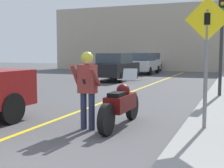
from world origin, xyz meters
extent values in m
cube|color=yellow|center=(-0.60, 6.00, 0.00)|extent=(0.12, 36.00, 0.01)
cube|color=#B2A38E|center=(0.00, 26.00, 3.08)|extent=(28.00, 1.20, 6.15)
cylinder|color=black|center=(1.19, 2.74, 0.34)|extent=(0.14, 0.67, 0.67)
cylinder|color=black|center=(1.19, 4.45, 0.34)|extent=(0.14, 0.67, 0.67)
cube|color=#510C0C|center=(1.19, 3.59, 0.57)|extent=(0.40, 1.18, 0.36)
sphere|color=#510C0C|center=(1.19, 3.75, 0.83)|extent=(0.32, 0.32, 0.32)
cube|color=black|center=(1.19, 3.32, 0.79)|extent=(0.28, 0.48, 0.10)
cylinder|color=silver|center=(1.19, 4.18, 1.05)|extent=(0.62, 0.03, 0.03)
cube|color=silver|center=(1.19, 4.26, 1.17)|extent=(0.36, 0.12, 0.31)
cylinder|color=#282D4C|center=(0.49, 3.06, 0.41)|extent=(0.14, 0.14, 0.82)
cylinder|color=#282D4C|center=(0.69, 3.06, 0.41)|extent=(0.14, 0.14, 0.82)
cube|color=maroon|center=(0.59, 3.06, 1.14)|extent=(0.40, 0.22, 0.63)
cylinder|color=maroon|center=(0.34, 2.96, 1.23)|extent=(0.09, 0.38, 0.49)
cylinder|color=maroon|center=(0.84, 2.94, 1.20)|extent=(0.09, 0.44, 0.44)
sphere|color=tan|center=(0.59, 3.06, 1.55)|extent=(0.23, 0.23, 0.23)
sphere|color=gold|center=(0.59, 3.06, 1.60)|extent=(0.27, 0.27, 0.27)
cube|color=black|center=(0.65, 2.78, 1.11)|extent=(0.06, 0.05, 0.11)
cylinder|color=black|center=(-1.35, 2.86, 0.38)|extent=(0.27, 0.77, 0.76)
cylinder|color=slate|center=(3.06, 3.61, 1.36)|extent=(0.08, 0.08, 2.46)
cube|color=yellow|center=(3.06, 3.59, 2.40)|extent=(0.91, 0.02, 0.91)
cube|color=black|center=(3.06, 3.57, 2.40)|extent=(0.12, 0.01, 0.24)
cylinder|color=#2D2D30|center=(3.10, 8.97, 1.98)|extent=(0.12, 0.12, 3.69)
cube|color=black|center=(3.10, 8.95, 3.45)|extent=(0.26, 0.22, 0.76)
sphere|color=gold|center=(3.10, 8.83, 3.45)|extent=(0.14, 0.14, 0.14)
sphere|color=green|center=(3.10, 8.83, 3.23)|extent=(0.14, 0.14, 0.14)
cylinder|color=black|center=(-4.09, 16.11, 0.32)|extent=(0.22, 0.64, 0.64)
cylinder|color=black|center=(-2.44, 16.11, 0.32)|extent=(0.22, 0.64, 0.64)
cylinder|color=black|center=(-4.09, 13.50, 0.32)|extent=(0.22, 0.64, 0.64)
cylinder|color=black|center=(-2.44, 13.50, 0.32)|extent=(0.22, 0.64, 0.64)
cube|color=black|center=(-3.26, 14.80, 0.70)|extent=(1.80, 4.20, 0.76)
cube|color=#38424C|center=(-3.26, 14.64, 1.38)|extent=(1.58, 2.18, 0.60)
cylinder|color=black|center=(-4.10, 22.37, 0.32)|extent=(0.22, 0.64, 0.64)
cylinder|color=black|center=(-2.44, 22.37, 0.32)|extent=(0.22, 0.64, 0.64)
cylinder|color=black|center=(-4.10, 19.76, 0.32)|extent=(0.22, 0.64, 0.64)
cylinder|color=black|center=(-2.44, 19.76, 0.32)|extent=(0.22, 0.64, 0.64)
cube|color=silver|center=(-3.27, 21.07, 0.70)|extent=(1.80, 4.20, 0.76)
cube|color=#38424C|center=(-3.27, 20.90, 1.38)|extent=(1.58, 2.18, 0.60)
cylinder|color=black|center=(-4.58, 27.95, 0.32)|extent=(0.22, 0.64, 0.64)
cylinder|color=black|center=(-2.93, 27.95, 0.32)|extent=(0.22, 0.64, 0.64)
cylinder|color=black|center=(-4.58, 25.34, 0.32)|extent=(0.22, 0.64, 0.64)
cylinder|color=black|center=(-2.93, 25.34, 0.32)|extent=(0.22, 0.64, 0.64)
cube|color=white|center=(-3.75, 26.65, 0.70)|extent=(1.80, 4.20, 0.76)
cube|color=#38424C|center=(-3.75, 26.48, 1.38)|extent=(1.58, 2.18, 0.60)
camera|label=1|loc=(3.65, -3.11, 1.72)|focal=50.00mm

